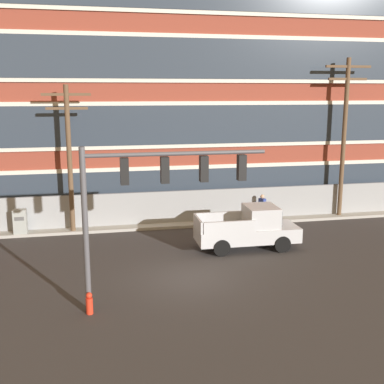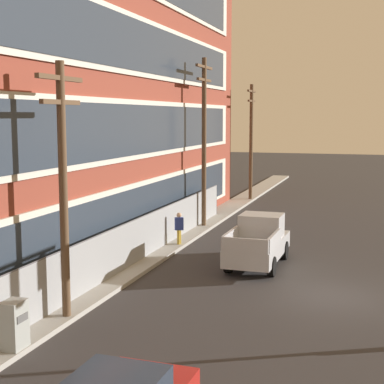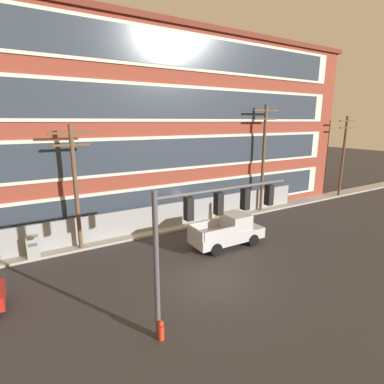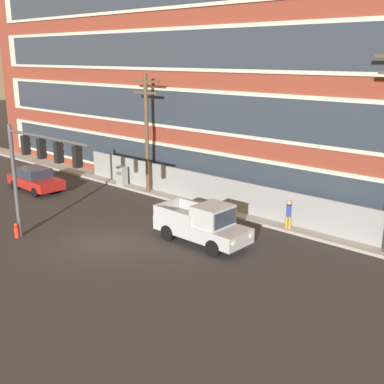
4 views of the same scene
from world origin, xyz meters
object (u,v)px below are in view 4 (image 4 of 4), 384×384
(traffic_signal_mast, at_px, (37,160))
(electrical_cabinet, at_px, (122,177))
(fire_hydrant, at_px, (17,230))
(utility_pole_near_corner, at_px, (147,129))
(pickup_truck_silver, at_px, (204,225))
(pedestrian_near_cabinet, at_px, (289,213))
(sedan_red, at_px, (35,179))

(traffic_signal_mast, bearing_deg, electrical_cabinet, 120.58)
(electrical_cabinet, relative_size, fire_hydrant, 1.86)
(traffic_signal_mast, distance_m, fire_hydrant, 4.52)
(traffic_signal_mast, bearing_deg, utility_pole_near_corner, 107.61)
(pickup_truck_silver, distance_m, electrical_cabinet, 12.04)
(utility_pole_near_corner, height_order, pedestrian_near_cabinet, utility_pole_near_corner)
(utility_pole_near_corner, distance_m, pedestrian_near_cabinet, 11.25)
(sedan_red, distance_m, electrical_cabinet, 5.88)
(fire_hydrant, bearing_deg, traffic_signal_mast, 5.22)
(utility_pole_near_corner, bearing_deg, traffic_signal_mast, -72.39)
(sedan_red, xyz_separation_m, pedestrian_near_cabinet, (17.11, 4.56, 0.17))
(electrical_cabinet, height_order, pedestrian_near_cabinet, pedestrian_near_cabinet)
(utility_pole_near_corner, distance_m, electrical_cabinet, 4.55)
(traffic_signal_mast, height_order, fire_hydrant, traffic_signal_mast)
(traffic_signal_mast, relative_size, electrical_cabinet, 4.38)
(pickup_truck_silver, bearing_deg, sedan_red, -178.99)
(traffic_signal_mast, relative_size, pedestrian_near_cabinet, 3.76)
(sedan_red, xyz_separation_m, utility_pole_near_corner, (6.38, 4.56, 3.59))
(traffic_signal_mast, xyz_separation_m, pickup_truck_silver, (5.43, 5.51, -3.36))
(electrical_cabinet, bearing_deg, fire_hydrant, -70.21)
(sedan_red, height_order, fire_hydrant, sedan_red)
(pickup_truck_silver, xyz_separation_m, pedestrian_near_cabinet, (2.18, 4.30, 0.01))
(electrical_cabinet, distance_m, pedestrian_near_cabinet, 13.42)
(traffic_signal_mast, relative_size, utility_pole_near_corner, 0.81)
(pickup_truck_silver, distance_m, fire_hydrant, 9.55)
(utility_pole_near_corner, height_order, fire_hydrant, utility_pole_near_corner)
(sedan_red, relative_size, fire_hydrant, 5.79)
(traffic_signal_mast, xyz_separation_m, electrical_cabinet, (-5.81, 9.83, -3.60))
(electrical_cabinet, xyz_separation_m, pedestrian_near_cabinet, (13.42, -0.02, 0.25))
(pedestrian_near_cabinet, xyz_separation_m, fire_hydrant, (-9.81, -10.01, -0.59))
(traffic_signal_mast, bearing_deg, sedan_red, 151.07)
(traffic_signal_mast, bearing_deg, pedestrian_near_cabinet, 52.20)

